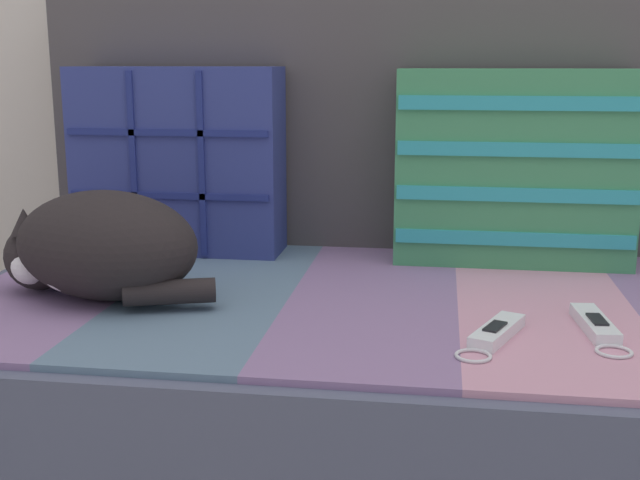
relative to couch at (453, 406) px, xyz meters
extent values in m
cube|color=brown|center=(0.00, 0.00, -0.12)|extent=(1.74, 0.90, 0.15)
cube|color=#4C5166|center=(0.00, 0.00, 0.07)|extent=(1.71, 0.88, 0.24)
cube|color=gray|center=(-0.68, -0.02, 0.20)|extent=(0.27, 0.79, 0.01)
cube|color=slate|center=(-0.41, -0.02, 0.20)|extent=(0.27, 0.79, 0.01)
cube|color=gray|center=(-0.14, -0.02, 0.20)|extent=(0.27, 0.79, 0.01)
cube|color=#C6899E|center=(0.14, -0.02, 0.20)|extent=(0.27, 0.79, 0.01)
cube|color=#474242|center=(0.00, 0.38, 0.48)|extent=(1.71, 0.14, 0.54)
cube|color=navy|center=(-0.56, 0.23, 0.39)|extent=(0.42, 0.13, 0.37)
cube|color=navy|center=(-0.56, 0.17, 0.33)|extent=(0.40, 0.01, 0.01)
cube|color=navy|center=(-0.62, 0.17, 0.39)|extent=(0.01, 0.01, 0.35)
cube|color=navy|center=(-0.56, 0.17, 0.45)|extent=(0.40, 0.01, 0.01)
cube|color=navy|center=(-0.49, 0.17, 0.39)|extent=(0.01, 0.01, 0.35)
cube|color=#3D8956|center=(0.10, 0.23, 0.39)|extent=(0.44, 0.13, 0.37)
cube|color=teal|center=(0.10, 0.17, 0.26)|extent=(0.43, 0.01, 0.03)
cube|color=teal|center=(0.10, 0.17, 0.35)|extent=(0.43, 0.01, 0.03)
cube|color=teal|center=(0.10, 0.17, 0.43)|extent=(0.43, 0.01, 0.03)
cube|color=teal|center=(0.10, 0.17, 0.51)|extent=(0.43, 0.01, 0.03)
ellipsoid|color=black|center=(-0.56, -0.12, 0.29)|extent=(0.34, 0.26, 0.18)
sphere|color=black|center=(-0.69, -0.09, 0.26)|extent=(0.12, 0.12, 0.12)
sphere|color=white|center=(-0.69, -0.12, 0.26)|extent=(0.06, 0.06, 0.06)
ellipsoid|color=white|center=(-0.61, -0.17, 0.27)|extent=(0.09, 0.05, 0.08)
cylinder|color=black|center=(-0.44, -0.17, 0.23)|extent=(0.15, 0.08, 0.04)
cone|color=black|center=(-0.70, -0.12, 0.33)|extent=(0.04, 0.04, 0.04)
cone|color=black|center=(-0.69, -0.06, 0.33)|extent=(0.04, 0.04, 0.04)
cube|color=white|center=(0.19, -0.16, 0.21)|extent=(0.05, 0.15, 0.02)
cube|color=black|center=(0.19, -0.17, 0.22)|extent=(0.02, 0.05, 0.00)
cube|color=black|center=(0.19, -0.09, 0.21)|extent=(0.03, 0.01, 0.02)
torus|color=silver|center=(0.20, -0.26, 0.21)|extent=(0.05, 0.05, 0.01)
cube|color=white|center=(0.05, -0.22, 0.21)|extent=(0.09, 0.14, 0.02)
cube|color=black|center=(0.05, -0.23, 0.22)|extent=(0.04, 0.05, 0.00)
cube|color=black|center=(0.08, -0.16, 0.21)|extent=(0.03, 0.02, 0.02)
torus|color=silver|center=(0.02, -0.30, 0.21)|extent=(0.06, 0.06, 0.01)
camera|label=1|loc=(-0.03, -1.31, 0.58)|focal=45.00mm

